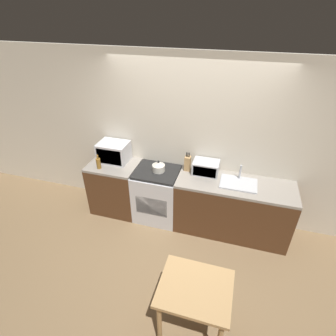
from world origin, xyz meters
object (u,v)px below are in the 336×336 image
Objects in this scene: stove_range at (157,194)px; toaster_oven at (206,168)px; kettle at (159,167)px; microwave at (114,152)px; dining_table at (195,295)px; bottle at (99,163)px.

stove_range is 2.34× the size of toaster_oven.
microwave is (-0.79, 0.09, 0.08)m from kettle.
microwave is at bearing 134.06° from dining_table.
microwave is at bearing 65.43° from bottle.
dining_table is at bearing -61.19° from kettle.
microwave reaches higher than toaster_oven.
dining_table is at bearing -38.89° from bottle.
microwave reaches higher than dining_table.
stove_range is at bearing 119.66° from dining_table.
toaster_oven is 1.86m from dining_table.
kettle reaches higher than stove_range.
microwave reaches higher than bottle.
toaster_oven is at bearing 11.72° from stove_range.
microwave is 2.00× the size of bottle.
stove_range is at bearing 11.19° from bottle.
dining_table is (0.21, -1.81, -0.38)m from toaster_oven.
kettle is 0.94m from bottle.
microwave is 2.49m from dining_table.
toaster_oven is (1.62, 0.33, 0.01)m from bottle.
dining_table is at bearing -83.22° from toaster_oven.
stove_range is 1.19× the size of dining_table.
toaster_oven is (0.70, 0.14, 0.03)m from kettle.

